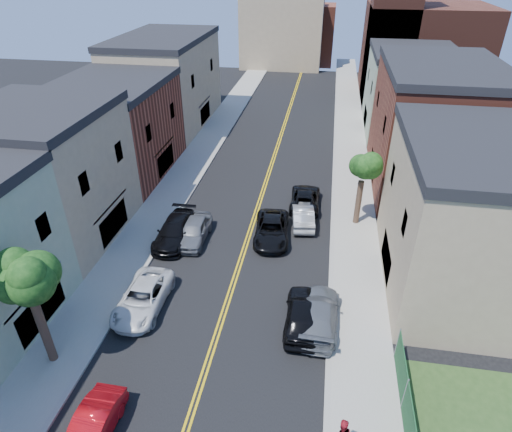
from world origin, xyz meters
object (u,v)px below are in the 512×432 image
at_px(grey_car_right, 319,314).
at_px(black_suv_lane, 272,230).
at_px(white_pickup, 143,298).
at_px(dark_car_right_far, 305,198).
at_px(red_sedan, 91,430).
at_px(silver_car_right, 303,215).
at_px(black_car_right, 303,314).
at_px(black_car_left, 175,231).
at_px(grey_car_left, 194,231).

height_order(grey_car_right, black_suv_lane, grey_car_right).
relative_size(white_pickup, dark_car_right_far, 1.04).
distance_m(red_sedan, black_suv_lane, 17.53).
bearing_deg(red_sedan, silver_car_right, 68.53).
xyz_separation_m(black_car_right, silver_car_right, (-0.80, 10.82, -0.08)).
distance_m(white_pickup, silver_car_right, 13.90).
bearing_deg(black_car_left, grey_car_left, 8.50).
xyz_separation_m(grey_car_left, black_car_right, (8.40, -7.18, 0.04)).
xyz_separation_m(black_car_left, silver_car_right, (9.01, 3.86, -0.03)).
height_order(black_car_left, black_suv_lane, black_car_left).
bearing_deg(black_car_left, red_sedan, -85.42).
bearing_deg(black_suv_lane, black_car_right, -75.51).
distance_m(red_sedan, dark_car_right_far, 23.13).
relative_size(grey_car_right, black_suv_lane, 1.00).
height_order(red_sedan, black_car_right, black_car_right).
bearing_deg(grey_car_right, black_car_right, 15.16).
distance_m(black_car_right, black_suv_lane, 8.83).
distance_m(black_car_left, black_suv_lane, 7.06).
xyz_separation_m(red_sedan, dark_car_right_far, (7.60, 21.84, 0.01)).
xyz_separation_m(white_pickup, black_suv_lane, (6.48, 8.47, 0.00)).
relative_size(grey_car_right, dark_car_right_far, 1.04).
height_order(grey_car_right, silver_car_right, grey_car_right).
relative_size(red_sedan, dark_car_right_far, 0.84).
bearing_deg(grey_car_right, black_suv_lane, -63.02).
bearing_deg(grey_car_left, silver_car_right, 25.36).
xyz_separation_m(white_pickup, grey_car_left, (0.97, 7.30, 0.06)).
bearing_deg(black_car_right, white_pickup, -0.09).
height_order(white_pickup, silver_car_right, silver_car_right).
distance_m(black_car_left, silver_car_right, 9.80).
height_order(red_sedan, dark_car_right_far, dark_car_right_far).
height_order(grey_car_right, dark_car_right_far, grey_car_right).
xyz_separation_m(grey_car_left, dark_car_right_far, (7.60, 6.37, -0.08)).
bearing_deg(black_suv_lane, grey_car_right, -69.62).
height_order(grey_car_left, black_car_left, grey_car_left).
relative_size(grey_car_left, dark_car_right_far, 0.91).
xyz_separation_m(silver_car_right, dark_car_right_far, (0.00, 2.73, -0.04)).
relative_size(red_sedan, black_suv_lane, 0.81).
distance_m(white_pickup, black_car_right, 9.37).
relative_size(white_pickup, black_car_right, 1.08).
relative_size(silver_car_right, black_suv_lane, 0.86).
bearing_deg(white_pickup, dark_car_right_far, 57.92).
xyz_separation_m(dark_car_right_far, black_suv_lane, (-2.09, -5.20, 0.03)).
xyz_separation_m(red_sedan, grey_car_right, (9.30, 8.50, 0.07)).
distance_m(white_pickup, black_car_left, 7.09).
relative_size(red_sedan, black_car_right, 0.87).
distance_m(black_car_left, black_car_right, 12.02).
bearing_deg(grey_car_right, silver_car_right, -78.89).
bearing_deg(red_sedan, white_pickup, 97.01).
bearing_deg(red_sedan, black_suv_lane, 71.90).
bearing_deg(dark_car_right_far, red_sedan, 70.08).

